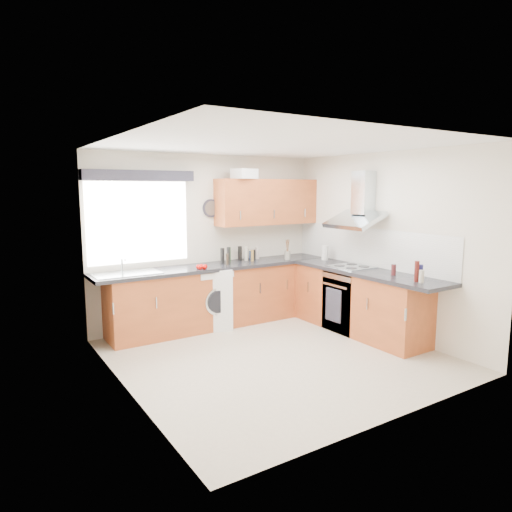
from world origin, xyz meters
TOP-DOWN VIEW (x-y plane):
  - ground_plane at (0.00, 0.00)m, footprint 3.60×3.60m
  - ceiling at (0.00, 0.00)m, footprint 3.60×3.60m
  - wall_back at (0.00, 1.80)m, footprint 3.60×0.02m
  - wall_front at (0.00, -1.80)m, footprint 3.60×0.02m
  - wall_left at (-1.80, 0.00)m, footprint 0.02×3.60m
  - wall_right at (1.80, 0.00)m, footprint 0.02×3.60m
  - window at (-1.05, 1.79)m, footprint 1.40×0.02m
  - window_blind at (-1.05, 1.70)m, footprint 1.50×0.18m
  - splashback at (1.79, 0.30)m, footprint 0.01×3.00m
  - base_cab_back at (-0.10, 1.51)m, footprint 3.00×0.58m
  - base_cab_corner at (1.50, 1.50)m, footprint 0.60×0.60m
  - base_cab_right at (1.51, 0.15)m, footprint 0.58×2.10m
  - worktop_back at (0.00, 1.50)m, footprint 3.60×0.62m
  - worktop_right at (1.50, 0.00)m, footprint 0.62×2.42m
  - sink at (-1.33, 1.50)m, footprint 0.84×0.46m
  - oven at (1.50, 0.30)m, footprint 0.56×0.58m
  - hob_plate at (1.50, 0.30)m, footprint 0.52×0.52m
  - extractor_hood at (1.60, 0.30)m, footprint 0.52×0.78m
  - upper_cabinets at (0.95, 1.62)m, footprint 1.70×0.35m
  - washing_machine at (-0.15, 1.50)m, footprint 0.75×0.74m
  - wall_clock at (0.05, 1.76)m, footprint 0.27×0.04m
  - casserole at (0.47, 1.52)m, footprint 0.40×0.33m
  - storage_box at (0.63, 1.72)m, footprint 0.28×0.24m
  - utensil_pot at (1.15, 1.35)m, footprint 0.10×0.10m
  - kitchen_roll at (1.62, 1.01)m, footprint 0.13×0.13m
  - tomato_cluster at (-0.35, 1.30)m, footprint 0.18×0.18m
  - jar_0 at (0.60, 1.51)m, footprint 0.05×0.05m
  - jar_1 at (0.11, 1.40)m, footprint 0.04×0.04m
  - jar_2 at (0.75, 1.69)m, footprint 0.04×0.04m
  - jar_3 at (0.68, 1.68)m, footprint 0.06×0.06m
  - jar_4 at (0.47, 1.66)m, footprint 0.06×0.06m
  - jar_5 at (0.11, 1.55)m, footprint 0.06×0.06m
  - jar_6 at (0.78, 1.65)m, footprint 0.06×0.06m
  - jar_7 at (0.15, 1.44)m, footprint 0.05×0.05m
  - jar_8 at (0.26, 1.62)m, footprint 0.04×0.04m
  - jar_9 at (0.56, 1.60)m, footprint 0.05×0.05m
  - jar_10 at (0.55, 1.60)m, footprint 0.06×0.06m
  - bottle_0 at (1.43, -0.92)m, footprint 0.06×0.06m
  - bottle_1 at (1.52, -0.43)m, footprint 0.06×0.06m
  - bottle_2 at (1.49, -0.86)m, footprint 0.06×0.06m
  - bottle_3 at (1.43, -0.85)m, footprint 0.05×0.05m

SIDE VIEW (x-z plane):
  - ground_plane at x=0.00m, z-range 0.00..0.00m
  - oven at x=1.50m, z-range 0.00..0.85m
  - base_cab_back at x=-0.10m, z-range 0.00..0.86m
  - base_cab_corner at x=1.50m, z-range 0.00..0.86m
  - base_cab_right at x=1.51m, z-range 0.00..0.86m
  - washing_machine at x=-0.15m, z-range 0.00..0.88m
  - worktop_back at x=0.00m, z-range 0.86..0.91m
  - worktop_right at x=1.50m, z-range 0.86..0.91m
  - hob_plate at x=1.50m, z-range 0.91..0.92m
  - tomato_cluster at x=-0.35m, z-range 0.91..0.97m
  - sink at x=-1.33m, z-range 0.90..1.00m
  - utensil_pot at x=1.15m, z-range 0.91..1.04m
  - jar_3 at x=0.68m, z-range 0.91..1.04m
  - bottle_1 at x=1.52m, z-range 0.91..1.05m
  - jar_2 at x=0.75m, z-range 0.91..1.05m
  - bottle_0 at x=1.43m, z-range 0.91..1.06m
  - jar_1 at x=0.11m, z-range 0.91..1.08m
  - jar_0 at x=0.60m, z-range 0.91..1.08m
  - jar_6 at x=0.78m, z-range 0.91..1.10m
  - jar_9 at x=0.56m, z-range 0.91..1.10m
  - bottle_2 at x=1.49m, z-range 0.91..1.11m
  - jar_10 at x=0.55m, z-range 0.91..1.12m
  - jar_4 at x=0.47m, z-range 0.91..1.13m
  - kitchen_roll at x=1.62m, z-range 0.91..1.14m
  - jar_8 at x=0.26m, z-range 0.91..1.14m
  - jar_5 at x=0.11m, z-range 0.91..1.14m
  - bottle_3 at x=1.43m, z-range 0.91..1.16m
  - jar_7 at x=0.15m, z-range 0.91..1.16m
  - splashback at x=1.79m, z-range 0.91..1.45m
  - wall_back at x=0.00m, z-range 0.00..2.50m
  - wall_front at x=0.00m, z-range 0.00..2.50m
  - wall_left at x=-1.80m, z-range 0.00..2.50m
  - wall_right at x=1.80m, z-range 0.00..2.50m
  - window at x=-1.05m, z-range 1.00..2.10m
  - wall_clock at x=0.05m, z-range 1.58..1.85m
  - extractor_hood at x=1.60m, z-range 1.44..2.10m
  - upper_cabinets at x=0.95m, z-range 1.45..2.15m
  - window_blind at x=-1.05m, z-range 2.11..2.25m
  - storage_box at x=0.63m, z-range 2.15..2.27m
  - casserole at x=0.47m, z-range 2.15..2.29m
  - ceiling at x=0.00m, z-range 2.49..2.51m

